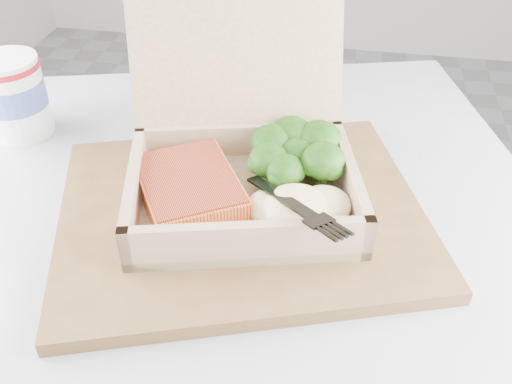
% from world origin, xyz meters
% --- Properties ---
extents(cafe_table, '(0.88, 0.88, 0.70)m').
position_xyz_m(cafe_table, '(-0.69, -0.06, 0.52)').
color(cafe_table, black).
rests_on(cafe_table, floor).
extents(serving_tray, '(0.42, 0.38, 0.02)m').
position_xyz_m(serving_tray, '(-0.66, -0.03, 0.71)').
color(serving_tray, brown).
rests_on(serving_tray, cafe_table).
extents(takeout_container, '(0.27, 0.28, 0.20)m').
position_xyz_m(takeout_container, '(-0.67, 0.01, 0.76)').
color(takeout_container, tan).
rests_on(takeout_container, serving_tray).
extents(salmon_fillet, '(0.14, 0.15, 0.02)m').
position_xyz_m(salmon_fillet, '(-0.71, -0.04, 0.74)').
color(salmon_fillet, orange).
rests_on(salmon_fillet, takeout_container).
extents(broccoli_pile, '(0.11, 0.11, 0.04)m').
position_xyz_m(broccoli_pile, '(-0.61, 0.02, 0.74)').
color(broccoli_pile, '#2B6516').
rests_on(broccoli_pile, takeout_container).
extents(mashed_potatoes, '(0.10, 0.09, 0.03)m').
position_xyz_m(mashed_potatoes, '(-0.60, -0.06, 0.74)').
color(mashed_potatoes, '#FAE4A2').
rests_on(mashed_potatoes, takeout_container).
extents(plastic_fork, '(0.11, 0.13, 0.03)m').
position_xyz_m(plastic_fork, '(-0.63, -0.04, 0.75)').
color(plastic_fork, black).
rests_on(plastic_fork, mashed_potatoes).
extents(paper_cup, '(0.08, 0.08, 0.10)m').
position_xyz_m(paper_cup, '(-0.95, 0.08, 0.75)').
color(paper_cup, white).
rests_on(paper_cup, cafe_table).
extents(receipt, '(0.09, 0.15, 0.00)m').
position_xyz_m(receipt, '(-0.71, 0.16, 0.70)').
color(receipt, silver).
rests_on(receipt, cafe_table).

